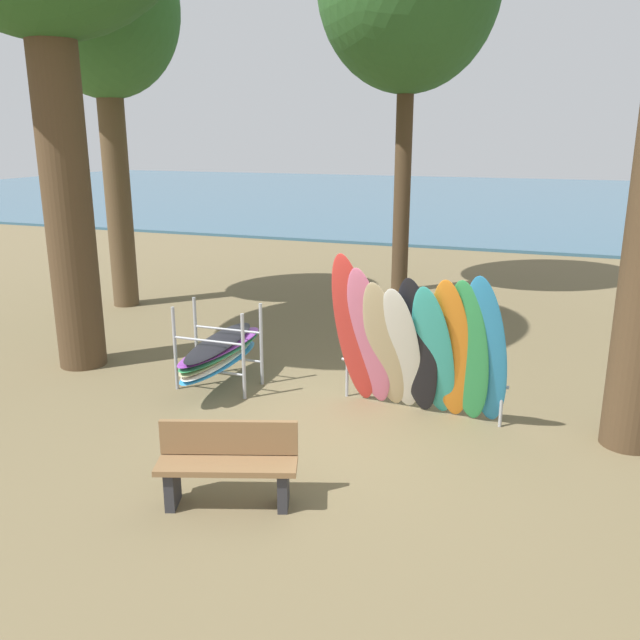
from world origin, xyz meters
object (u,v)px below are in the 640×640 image
Objects in this scene: tree_mid_behind at (103,15)px; leaning_board_pile at (417,348)px; park_bench at (228,462)px; board_storage_rack at (219,351)px.

tree_mid_behind is 9.55m from leaning_board_pile.
leaning_board_pile reaches higher than park_bench.
park_bench is (1.60, -2.85, -0.10)m from board_storage_rack.
tree_mid_behind reaches higher than park_bench.
board_storage_rack is at bearing 119.38° from park_bench.
leaning_board_pile is at bearing -4.09° from board_storage_rack.
board_storage_rack is 3.27m from park_bench.
tree_mid_behind is at bearing 139.22° from board_storage_rack.
board_storage_rack reaches higher than park_bench.
park_bench is (5.87, -6.53, -5.41)m from tree_mid_behind.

